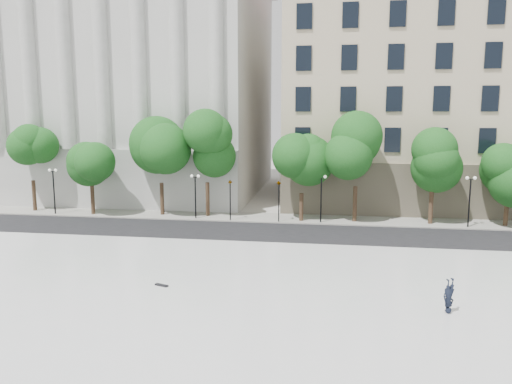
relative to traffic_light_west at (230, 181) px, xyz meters
The scene contains 12 objects.
ground 22.69m from the traffic_light_west, 84.72° to the right, with size 160.00×160.00×0.00m, color beige.
plaza 19.71m from the traffic_light_west, 83.90° to the right, with size 44.00×22.00×0.45m, color white.
street 5.99m from the traffic_light_west, 64.37° to the right, with size 60.00×8.00×0.02m, color black.
far_sidewalk 4.46m from the traffic_light_west, 39.49° to the left, with size 60.00×4.00×0.12m, color #A8A49B.
building_west 23.95m from the traffic_light_west, 132.55° to the left, with size 31.50×27.65×25.60m.
building_east 28.62m from the traffic_light_west, 36.98° to the left, with size 36.00×26.15×23.00m.
traffic_light_west is the anchor object (origin of this frame).
traffic_light_east 4.29m from the traffic_light_west, ahead, with size 0.79×1.79×4.20m.
person_lying 24.34m from the traffic_light_west, 54.23° to the right, with size 0.59×0.39×1.62m, color black.
skateboard 18.36m from the traffic_light_west, 90.12° to the right, with size 0.78×0.20×0.08m, color black.
street_trees 3.02m from the traffic_light_west, 31.17° to the left, with size 46.87×5.14×8.07m.
lamp_posts 2.14m from the traffic_light_west, ahead, with size 37.77×0.28×4.37m.
Camera 1 is at (6.59, -20.01, 9.50)m, focal length 35.00 mm.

